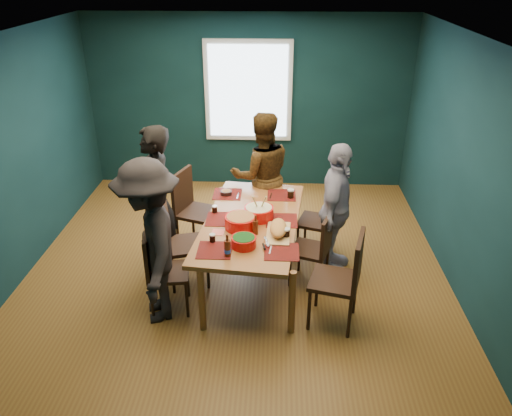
{
  "coord_description": "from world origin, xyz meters",
  "views": [
    {
      "loc": [
        0.47,
        -5.19,
        3.4
      ],
      "look_at": [
        0.24,
        -0.26,
        0.92
      ],
      "focal_mm": 35.0,
      "sensor_mm": 36.0,
      "label": 1
    }
  ],
  "objects": [
    {
      "name": "room",
      "position": [
        0.0,
        0.27,
        1.37
      ],
      "size": [
        5.01,
        5.01,
        2.71
      ],
      "color": "brown",
      "rests_on": "ground"
    },
    {
      "name": "dining_table",
      "position": [
        0.2,
        -0.28,
        0.7
      ],
      "size": [
        1.23,
        2.13,
        0.77
      ],
      "rotation": [
        0.0,
        0.0,
        -0.11
      ],
      "color": "brown",
      "rests_on": "floor"
    },
    {
      "name": "chair_left_far",
      "position": [
        -0.61,
        0.43,
        0.61
      ],
      "size": [
        0.6,
        0.6,
        1.04
      ],
      "rotation": [
        0.0,
        0.0,
        -0.34
      ],
      "color": "black",
      "rests_on": "floor"
    },
    {
      "name": "chair_left_mid",
      "position": [
        -0.62,
        -0.4,
        0.59
      ],
      "size": [
        0.57,
        0.57,
        1.01
      ],
      "rotation": [
        0.0,
        0.0,
        0.28
      ],
      "color": "black",
      "rests_on": "floor"
    },
    {
      "name": "chair_left_near",
      "position": [
        -0.73,
        -0.89,
        0.54
      ],
      "size": [
        0.48,
        0.48,
        0.93
      ],
      "rotation": [
        0.0,
        0.0,
        0.15
      ],
      "color": "black",
      "rests_on": "floor"
    },
    {
      "name": "chair_right_far",
      "position": [
        1.06,
        0.28,
        0.55
      ],
      "size": [
        0.53,
        0.53,
        0.94
      ],
      "rotation": [
        0.0,
        0.0,
        -0.31
      ],
      "color": "black",
      "rests_on": "floor"
    },
    {
      "name": "chair_right_mid",
      "position": [
        0.94,
        -0.36,
        0.52
      ],
      "size": [
        0.51,
        0.51,
        0.89
      ],
      "rotation": [
        0.0,
        0.0,
        -0.34
      ],
      "color": "black",
      "rests_on": "floor"
    },
    {
      "name": "chair_right_near",
      "position": [
        1.16,
        -1.06,
        0.61
      ],
      "size": [
        0.57,
        0.57,
        1.04
      ],
      "rotation": [
        0.0,
        0.0,
        -0.26
      ],
      "color": "black",
      "rests_on": "floor"
    },
    {
      "name": "person_far_left",
      "position": [
        -0.91,
        -0.12,
        0.9
      ],
      "size": [
        0.5,
        0.7,
        1.8
      ],
      "primitive_type": "imported",
      "rotation": [
        0.0,
        0.0,
        4.82
      ],
      "color": "black",
      "rests_on": "floor"
    },
    {
      "name": "person_back",
      "position": [
        0.27,
        0.83,
        0.85
      ],
      "size": [
        0.95,
        0.81,
        1.69
      ],
      "primitive_type": "imported",
      "rotation": [
        0.0,
        0.0,
        3.37
      ],
      "color": "black",
      "rests_on": "floor"
    },
    {
      "name": "person_right",
      "position": [
        1.15,
        -0.03,
        0.8
      ],
      "size": [
        0.61,
        1.0,
        1.6
      ],
      "primitive_type": "imported",
      "rotation": [
        0.0,
        0.0,
        1.32
      ],
      "color": "white",
      "rests_on": "floor"
    },
    {
      "name": "person_near_left",
      "position": [
        -0.77,
        -0.99,
        0.87
      ],
      "size": [
        0.94,
        1.27,
        1.75
      ],
      "primitive_type": "imported",
      "rotation": [
        0.0,
        0.0,
        5.0
      ],
      "color": "black",
      "rests_on": "floor"
    },
    {
      "name": "bowl_salad",
      "position": [
        0.08,
        -0.46,
        0.85
      ],
      "size": [
        0.34,
        0.34,
        0.14
      ],
      "color": "red",
      "rests_on": "dining_table"
    },
    {
      "name": "bowl_dumpling",
      "position": [
        0.27,
        -0.23,
        0.85
      ],
      "size": [
        0.33,
        0.33,
        0.31
      ],
      "color": "red",
      "rests_on": "dining_table"
    },
    {
      "name": "bowl_herbs",
      "position": [
        0.15,
        -0.85,
        0.83
      ],
      "size": [
        0.26,
        0.26,
        0.11
      ],
      "color": "red",
      "rests_on": "dining_table"
    },
    {
      "name": "cutting_board",
      "position": [
        0.49,
        -0.59,
        0.83
      ],
      "size": [
        0.3,
        0.61,
        0.13
      ],
      "rotation": [
        0.0,
        0.0,
        -0.05
      ],
      "color": "tan",
      "rests_on": "dining_table"
    },
    {
      "name": "small_bowl",
      "position": [
        -0.15,
        0.37,
        0.8
      ],
      "size": [
        0.14,
        0.14,
        0.06
      ],
      "color": "black",
      "rests_on": "dining_table"
    },
    {
      "name": "beer_bottle_a",
      "position": [
        -0.0,
        -1.04,
        0.86
      ],
      "size": [
        0.07,
        0.07,
        0.24
      ],
      "color": "#4C1D0D",
      "rests_on": "dining_table"
    },
    {
      "name": "beer_bottle_b",
      "position": [
        0.25,
        -0.59,
        0.86
      ],
      "size": [
        0.06,
        0.06,
        0.22
      ],
      "color": "#4C1D0D",
      "rests_on": "dining_table"
    },
    {
      "name": "cola_glass_a",
      "position": [
        -0.18,
        -0.78,
        0.82
      ],
      "size": [
        0.07,
        0.07,
        0.09
      ],
      "color": "black",
      "rests_on": "dining_table"
    },
    {
      "name": "cola_glass_b",
      "position": [
        0.58,
        -0.65,
        0.83
      ],
      "size": [
        0.08,
        0.08,
        0.11
      ],
      "color": "black",
      "rests_on": "dining_table"
    },
    {
      "name": "cola_glass_c",
      "position": [
        0.64,
        0.31,
        0.83
      ],
      "size": [
        0.08,
        0.08,
        0.11
      ],
      "color": "black",
      "rests_on": "dining_table"
    },
    {
      "name": "cola_glass_d",
      "position": [
        -0.24,
        -0.12,
        0.82
      ],
      "size": [
        0.06,
        0.06,
        0.09
      ],
      "color": "black",
      "rests_on": "dining_table"
    },
    {
      "name": "napkin_a",
      "position": [
        0.6,
        -0.17,
        0.77
      ],
      "size": [
        0.14,
        0.14,
        0.0
      ],
      "primitive_type": "cube",
      "rotation": [
        0.0,
        0.0,
        0.22
      ],
      "color": "#E56860",
      "rests_on": "dining_table"
    },
    {
      "name": "napkin_b",
      "position": [
        -0.15,
        -0.58,
        0.77
      ],
      "size": [
        0.14,
        0.14,
        0.0
      ],
      "primitive_type": "cube",
      "rotation": [
        0.0,
        0.0,
        -0.09
      ],
      "color": "#E56860",
      "rests_on": "dining_table"
    },
    {
      "name": "napkin_c",
      "position": [
        0.54,
        -1.01,
        0.77
      ],
      "size": [
        0.19,
        0.19,
        0.0
      ],
      "primitive_type": "cube",
      "rotation": [
        0.0,
        0.0,
        0.25
      ],
      "color": "#E56860",
      "rests_on": "dining_table"
    }
  ]
}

